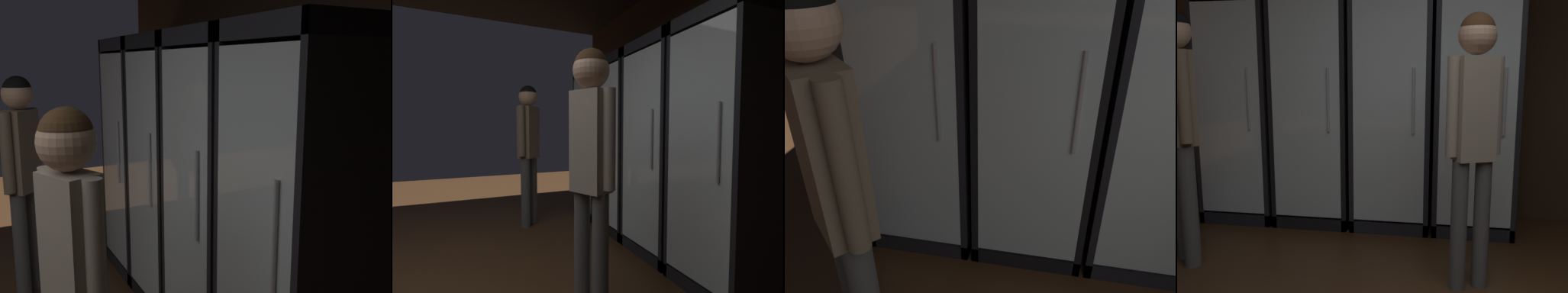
# 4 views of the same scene
# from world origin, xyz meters

# --- Properties ---
(wall_back) EXTENTS (6.00, 0.06, 2.80)m
(wall_back) POSITION_xyz_m (0.00, 3.03, 1.40)
(wall_back) COLOR #382619
(wall_back) RESTS_ON ground
(cooler_far_left) EXTENTS (0.64, 0.64, 1.99)m
(cooler_far_left) POSITION_xyz_m (-1.98, 2.72, 0.98)
(cooler_far_left) COLOR black
(cooler_far_left) RESTS_ON ground
(cooler_left) EXTENTS (0.64, 0.64, 1.99)m
(cooler_left) POSITION_xyz_m (-1.31, 2.72, 0.98)
(cooler_left) COLOR black
(cooler_left) RESTS_ON ground
(cooler_center) EXTENTS (0.64, 0.64, 1.99)m
(cooler_center) POSITION_xyz_m (-0.64, 2.72, 0.97)
(cooler_center) COLOR black
(cooler_center) RESTS_ON ground
(cooler_right) EXTENTS (0.64, 0.64, 1.99)m
(cooler_right) POSITION_xyz_m (0.04, 2.72, 0.97)
(cooler_right) COLOR black
(cooler_right) RESTS_ON ground
(shopper_near) EXTENTS (0.32, 0.22, 1.64)m
(shopper_near) POSITION_xyz_m (-0.03, 1.61, 1.05)
(shopper_near) COLOR #4C4C4C
(shopper_near) RESTS_ON ground
(shopper_far) EXTENTS (0.30, 0.29, 1.71)m
(shopper_far) POSITION_xyz_m (-1.94, 1.65, 1.07)
(shopper_far) COLOR #4C4C4C
(shopper_far) RESTS_ON ground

